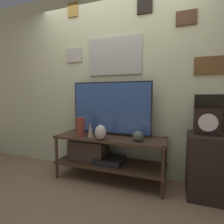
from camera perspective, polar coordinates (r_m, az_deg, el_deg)
ground_plane at (r=2.33m, az=-3.44°, el=-24.04°), size 12.00×12.00×0.00m
wall_back at (r=2.58m, az=1.89°, el=10.08°), size 6.40×0.08×2.70m
media_console at (r=2.47m, az=-3.64°, el=-12.72°), size 1.47×0.50×0.60m
television at (r=2.41m, az=-0.38°, el=1.32°), size 1.13×0.05×0.74m
vase_slim_bronze at (r=2.33m, az=-7.04°, el=-5.70°), size 0.08×0.08×0.20m
vase_urn_stoneware at (r=2.19m, az=-3.74°, el=-6.63°), size 0.14×0.14×0.19m
vase_tall_ceramic at (r=2.38m, az=-10.26°, el=-4.89°), size 0.11×0.11×0.26m
vase_round_glass at (r=2.14m, az=8.54°, el=-7.76°), size 0.13×0.13×0.13m
side_table at (r=2.33m, az=28.70°, el=-15.08°), size 0.43×0.45×0.71m
mantel_clock at (r=2.19m, az=28.66°, el=-2.87°), size 0.26×0.11×0.29m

